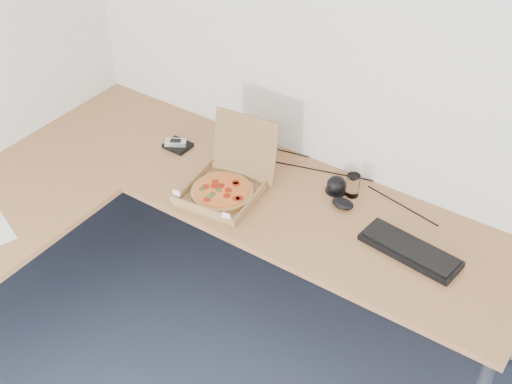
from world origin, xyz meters
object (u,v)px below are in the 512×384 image
Objects in this scene: wallet at (178,146)px; drinking_glass at (353,185)px; pizza_box at (225,187)px; keyboard at (410,250)px; desk at (148,219)px.

drinking_glass is at bearing 11.00° from wallet.
keyboard is (0.86, 0.12, -0.03)m from pizza_box.
drinking_glass is 0.92m from wallet.
keyboard reaches higher than wallet.
pizza_box is (0.20, 0.31, 0.07)m from desk.
keyboard is at bearing 21.78° from desk.
wallet is at bearing -175.53° from keyboard.
pizza_box is 0.88× the size of keyboard.
drinking_glass reaches higher than keyboard.
wallet is at bearing -170.29° from drinking_glass.
pizza_box is 3.38× the size of drinking_glass.
desk is at bearing -151.48° from keyboard.
keyboard is at bearing -28.53° from drinking_glass.
desk is 6.72× the size of pizza_box.
desk is 0.94m from drinking_glass.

